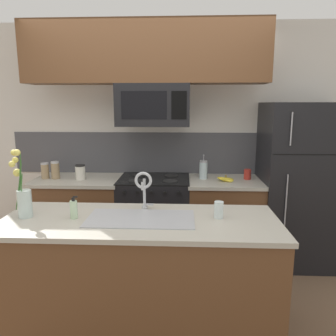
{
  "coord_description": "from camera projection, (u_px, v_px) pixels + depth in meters",
  "views": [
    {
      "loc": [
        0.32,
        -2.55,
        1.72
      ],
      "look_at": [
        0.18,
        0.27,
        1.16
      ],
      "focal_mm": 35.0,
      "sensor_mm": 36.0,
      "label": 1
    }
  ],
  "objects": [
    {
      "name": "sink_faucet",
      "position": [
        144.0,
        185.0,
        2.48
      ],
      "size": [
        0.14,
        0.14,
        0.31
      ],
      "color": "#B7BABF",
      "rests_on": "island_counter"
    },
    {
      "name": "kitchen_sink",
      "position": [
        141.0,
        228.0,
        2.34
      ],
      "size": [
        0.76,
        0.39,
        0.16
      ],
      "color": "#ADAFB5",
      "rests_on": "island_counter"
    },
    {
      "name": "french_press",
      "position": [
        203.0,
        170.0,
        3.57
      ],
      "size": [
        0.09,
        0.09,
        0.27
      ],
      "color": "silver",
      "rests_on": "back_counter_right"
    },
    {
      "name": "back_counter_left",
      "position": [
        80.0,
        218.0,
        3.68
      ],
      "size": [
        0.95,
        0.65,
        0.91
      ],
      "color": "brown",
      "rests_on": "ground"
    },
    {
      "name": "island_counter",
      "position": [
        141.0,
        277.0,
        2.41
      ],
      "size": [
        1.98,
        0.74,
        0.91
      ],
      "color": "brown",
      "rests_on": "ground"
    },
    {
      "name": "microwave",
      "position": [
        153.0,
        105.0,
        3.38
      ],
      "size": [
        0.74,
        0.4,
        0.42
      ],
      "color": "black"
    },
    {
      "name": "stove_range",
      "position": [
        155.0,
        218.0,
        3.64
      ],
      "size": [
        0.76,
        0.64,
        0.93
      ],
      "color": "black",
      "rests_on": "ground"
    },
    {
      "name": "banana_bunch",
      "position": [
        226.0,
        179.0,
        3.45
      ],
      "size": [
        0.19,
        0.13,
        0.08
      ],
      "color": "yellow",
      "rests_on": "back_counter_right"
    },
    {
      "name": "rear_partition",
      "position": [
        182.0,
        140.0,
        3.83
      ],
      "size": [
        5.2,
        0.1,
        2.6
      ],
      "primitive_type": "cube",
      "color": "silver",
      "rests_on": "ground"
    },
    {
      "name": "drinking_glass",
      "position": [
        219.0,
        210.0,
        2.34
      ],
      "size": [
        0.07,
        0.07,
        0.12
      ],
      "color": "silver",
      "rests_on": "island_counter"
    },
    {
      "name": "splash_band",
      "position": [
        157.0,
        153.0,
        3.82
      ],
      "size": [
        3.36,
        0.01,
        0.48
      ],
      "primitive_type": "cube",
      "color": "#4C4C51",
      "rests_on": "rear_partition"
    },
    {
      "name": "ground_plane",
      "position": [
        146.0,
        304.0,
        2.85
      ],
      "size": [
        10.0,
        10.0,
        0.0
      ],
      "primitive_type": "plane",
      "color": "brown"
    },
    {
      "name": "flower_vase",
      "position": [
        23.0,
        198.0,
        2.34
      ],
      "size": [
        0.12,
        0.12,
        0.5
      ],
      "color": "silver",
      "rests_on": "island_counter"
    },
    {
      "name": "storage_jar_medium",
      "position": [
        55.0,
        170.0,
        3.57
      ],
      "size": [
        0.09,
        0.09,
        0.19
      ],
      "color": "#997F5B",
      "rests_on": "back_counter_left"
    },
    {
      "name": "coffee_tin",
      "position": [
        247.0,
        174.0,
        3.54
      ],
      "size": [
        0.08,
        0.08,
        0.11
      ],
      "primitive_type": "cylinder",
      "color": "#B22D23",
      "rests_on": "back_counter_right"
    },
    {
      "name": "refrigerator",
      "position": [
        299.0,
        185.0,
        3.51
      ],
      "size": [
        0.82,
        0.74,
        1.73
      ],
      "color": "black",
      "rests_on": "ground"
    },
    {
      "name": "storage_jar_short",
      "position": [
        80.0,
        172.0,
        3.54
      ],
      "size": [
        0.11,
        0.11,
        0.16
      ],
      "color": "silver",
      "rests_on": "back_counter_left"
    },
    {
      "name": "dish_soap_bottle",
      "position": [
        74.0,
        209.0,
        2.33
      ],
      "size": [
        0.06,
        0.05,
        0.16
      ],
      "color": "beige",
      "rests_on": "island_counter"
    },
    {
      "name": "back_counter_right",
      "position": [
        224.0,
        220.0,
        3.6
      ],
      "size": [
        0.8,
        0.65,
        0.91
      ],
      "color": "brown",
      "rests_on": "ground"
    },
    {
      "name": "upper_cabinet_band",
      "position": [
        145.0,
        53.0,
        3.25
      ],
      "size": [
        2.44,
        0.34,
        0.6
      ],
      "primitive_type": "cube",
      "color": "brown"
    },
    {
      "name": "storage_jar_tall",
      "position": [
        45.0,
        171.0,
        3.57
      ],
      "size": [
        0.08,
        0.08,
        0.17
      ],
      "color": "#997F5B",
      "rests_on": "back_counter_left"
    }
  ]
}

